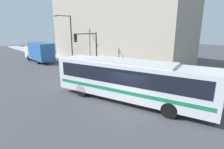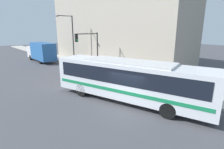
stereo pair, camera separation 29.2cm
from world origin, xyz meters
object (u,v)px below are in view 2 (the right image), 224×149
object	(u,v)px
delivery_truck	(41,51)
traffic_light_pole	(90,45)
street_lamp	(71,35)
fire_hydrant	(126,75)
city_bus	(128,78)

from	to	relation	value
delivery_truck	traffic_light_pole	distance (m)	12.23
traffic_light_pole	street_lamp	bearing A→B (deg)	81.72
street_lamp	traffic_light_pole	bearing A→B (deg)	-98.28
delivery_truck	traffic_light_pole	world-z (taller)	traffic_light_pole
traffic_light_pole	delivery_truck	bearing A→B (deg)	98.55
fire_hydrant	traffic_light_pole	bearing A→B (deg)	100.98
delivery_truck	street_lamp	world-z (taller)	street_lamp
fire_hydrant	traffic_light_pole	size ratio (longest dim) A/B	0.15
city_bus	street_lamp	size ratio (longest dim) A/B	1.71
city_bus	fire_hydrant	size ratio (longest dim) A/B	17.40
delivery_truck	fire_hydrant	world-z (taller)	delivery_truck
fire_hydrant	traffic_light_pole	world-z (taller)	traffic_light_pole
city_bus	street_lamp	world-z (taller)	street_lamp
delivery_truck	street_lamp	distance (m)	6.80
traffic_light_pole	fire_hydrant	bearing A→B (deg)	-79.02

